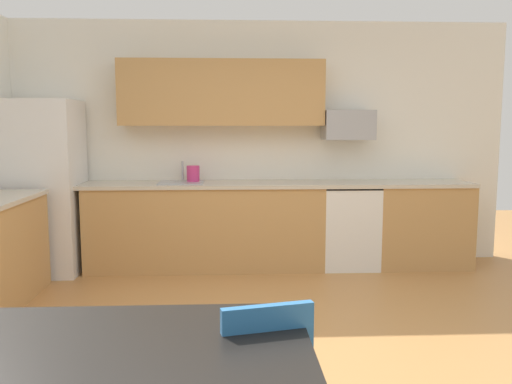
% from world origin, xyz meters
% --- Properties ---
extents(ground_plane, '(12.00, 12.00, 0.00)m').
position_xyz_m(ground_plane, '(0.00, 0.00, 0.00)').
color(ground_plane, '#B77F47').
extents(wall_back, '(5.80, 0.10, 2.70)m').
position_xyz_m(wall_back, '(0.00, 2.65, 1.35)').
color(wall_back, white).
rests_on(wall_back, ground).
extents(cabinet_run_back, '(2.53, 0.60, 0.90)m').
position_xyz_m(cabinet_run_back, '(-0.49, 2.30, 0.45)').
color(cabinet_run_back, tan).
rests_on(cabinet_run_back, ground).
extents(cabinet_run_back_right, '(1.02, 0.60, 0.90)m').
position_xyz_m(cabinet_run_back_right, '(1.89, 2.30, 0.45)').
color(cabinet_run_back_right, tan).
rests_on(cabinet_run_back_right, ground).
extents(countertop_back, '(4.80, 0.64, 0.04)m').
position_xyz_m(countertop_back, '(0.00, 2.30, 0.92)').
color(countertop_back, beige).
rests_on(countertop_back, cabinet_run_back).
extents(upper_cabinets_back, '(2.20, 0.34, 0.70)m').
position_xyz_m(upper_cabinets_back, '(-0.30, 2.43, 1.90)').
color(upper_cabinets_back, tan).
extents(refrigerator, '(0.76, 0.70, 1.81)m').
position_xyz_m(refrigerator, '(-2.18, 2.22, 0.91)').
color(refrigerator, white).
rests_on(refrigerator, ground).
extents(oven_range, '(0.60, 0.60, 0.91)m').
position_xyz_m(oven_range, '(1.08, 2.30, 0.46)').
color(oven_range, white).
rests_on(oven_range, ground).
extents(microwave, '(0.54, 0.36, 0.32)m').
position_xyz_m(microwave, '(1.08, 2.40, 1.56)').
color(microwave, '#9EA0A5').
extents(sink_basin, '(0.48, 0.40, 0.14)m').
position_xyz_m(sink_basin, '(-0.74, 2.30, 0.88)').
color(sink_basin, '#A5A8AD').
rests_on(sink_basin, countertop_back).
extents(sink_faucet, '(0.02, 0.02, 0.24)m').
position_xyz_m(sink_faucet, '(-0.74, 2.48, 1.04)').
color(sink_faucet, '#B2B5BA').
rests_on(sink_faucet, countertop_back).
extents(dining_table, '(1.40, 0.90, 0.75)m').
position_xyz_m(dining_table, '(-0.61, -1.53, 0.69)').
color(dining_table, black).
rests_on(dining_table, ground).
extents(kettle, '(0.14, 0.14, 0.20)m').
position_xyz_m(kettle, '(-0.62, 2.35, 1.02)').
color(kettle, '#CC3372').
rests_on(kettle, countertop_back).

